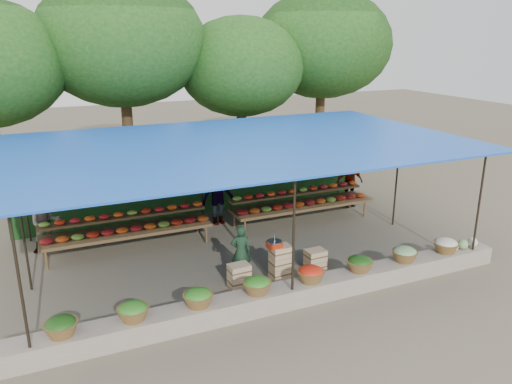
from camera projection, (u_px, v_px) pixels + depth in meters
name	position (u px, v px, depth m)	size (l,w,h in m)	color
ground	(239.00, 252.00, 12.58)	(60.00, 60.00, 0.00)	#655E4A
stone_curb	(289.00, 295.00, 10.12)	(10.60, 0.55, 0.40)	gray
stall_canopy	(236.00, 148.00, 11.82)	(10.80, 6.60, 2.82)	black
produce_baskets	(285.00, 280.00, 9.97)	(8.98, 0.58, 0.34)	brown
netting_backdrop	(199.00, 174.00, 14.95)	(10.60, 0.06, 2.50)	#17421B
tree_row	(184.00, 52.00, 16.67)	(16.51, 5.50, 7.12)	#332012
fruit_table_left	(127.00, 226.00, 12.62)	(4.21, 0.95, 0.93)	#49371D
fruit_table_right	(301.00, 201.00, 14.54)	(4.21, 0.95, 0.93)	#49371D
crate_counter	(279.00, 265.00, 11.17)	(2.36, 0.36, 0.77)	tan
weighing_scale	(274.00, 244.00, 10.96)	(0.33, 0.33, 0.35)	red
vendor_seated	(241.00, 252.00, 11.09)	(0.46, 0.30, 1.25)	#173420
customer_left	(45.00, 223.00, 12.42)	(0.74, 0.57, 1.52)	slate
customer_mid	(218.00, 196.00, 14.22)	(1.10, 0.63, 1.70)	slate
customer_right	(349.00, 182.00, 15.80)	(0.91, 0.38, 1.55)	slate
blue_crate_front	(63.00, 335.00, 8.85)	(0.53, 0.38, 0.32)	navy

